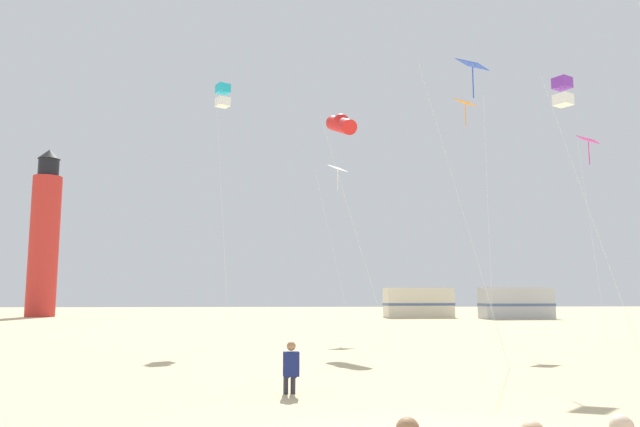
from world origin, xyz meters
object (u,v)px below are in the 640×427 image
kite_diamond_blue (472,76)px  kite_diamond_white (337,175)px  kite_box_violet (563,92)px  kite_tube_scarlet (341,124)px  kite_diamond_magenta (589,148)px  rv_van_cream (418,303)px  kite_box_cyan (223,96)px  kite_flyer_standing (291,367)px  kite_diamond_orange (467,113)px  rv_van_silver (516,303)px  lighthouse_distant (44,237)px

kite_diamond_blue → kite_diamond_white: kite_diamond_blue is taller
kite_box_violet → kite_diamond_blue: kite_box_violet is taller
kite_diamond_blue → kite_tube_scarlet: kite_tube_scarlet is taller
kite_diamond_magenta → rv_van_cream: bearing=91.8°
kite_box_cyan → kite_flyer_standing: bearing=-79.3°
kite_flyer_standing → kite_tube_scarlet: (2.61, 13.53, 9.36)m
kite_diamond_orange → kite_diamond_magenta: bearing=-10.4°
kite_flyer_standing → rv_van_silver: size_ratio=0.18×
rv_van_cream → kite_diamond_orange: bearing=-101.7°
rv_van_cream → rv_van_silver: 8.83m
kite_diamond_orange → kite_diamond_magenta: kite_diamond_orange is taller
kite_diamond_blue → rv_van_cream: (6.94, 37.76, -8.23)m
kite_diamond_white → kite_tube_scarlet: bearing=-93.7°
kite_flyer_standing → kite_box_cyan: 20.10m
rv_van_cream → kite_diamond_white: bearing=-115.2°
kite_box_cyan → lighthouse_distant: (-20.29, 32.37, -4.24)m
kite_box_violet → kite_diamond_white: kite_box_violet is taller
kite_tube_scarlet → rv_van_silver: size_ratio=1.63×
kite_tube_scarlet → kite_diamond_white: bearing=86.3°
kite_box_violet → rv_van_silver: (10.42, 31.49, -8.82)m
kite_diamond_blue → kite_diamond_white: bearing=105.3°
kite_flyer_standing → kite_diamond_orange: (8.80, 14.21, 10.23)m
kite_tube_scarlet → lighthouse_distant: size_ratio=0.64×
kite_tube_scarlet → kite_diamond_magenta: size_ratio=1.11×
kite_box_cyan → rv_van_silver: bearing=44.8°
kite_diamond_white → rv_van_silver: (18.54, 22.17, -7.19)m
kite_diamond_blue → rv_van_silver: kite_diamond_blue is taller
kite_diamond_magenta → rv_van_silver: kite_diamond_magenta is taller
kite_flyer_standing → rv_van_silver: (21.47, 40.60, 0.78)m
kite_tube_scarlet → rv_van_silver: (18.86, 27.07, -8.58)m
kite_flyer_standing → kite_diamond_orange: 19.59m
kite_diamond_orange → rv_van_cream: 31.42m
kite_diamond_blue → kite_diamond_magenta: 10.68m
kite_box_violet → kite_box_cyan: size_ratio=0.85×
kite_box_violet → kite_diamond_white: 12.47m
kite_diamond_magenta → kite_diamond_white: bearing=155.2°
kite_box_violet → rv_van_cream: 35.89m
kite_box_cyan → kite_diamond_white: bearing=20.2°
kite_box_cyan → lighthouse_distant: 38.44m
kite_diamond_orange → kite_diamond_white: size_ratio=1.27×
kite_flyer_standing → kite_diamond_orange: size_ratio=0.10×
kite_box_violet → rv_van_silver: kite_box_violet is taller
kite_diamond_orange → kite_diamond_blue: bearing=-107.0°
kite_diamond_blue → kite_diamond_white: size_ratio=1.12×
kite_box_cyan → lighthouse_distant: lighthouse_distant is taller
kite_tube_scarlet → kite_diamond_orange: bearing=6.2°
kite_box_cyan → kite_diamond_blue: bearing=-47.2°
kite_diamond_blue → rv_van_silver: bearing=66.3°
lighthouse_distant → rv_van_silver: bearing=-10.1°
kite_box_violet → kite_diamond_white: bearing=131.1°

